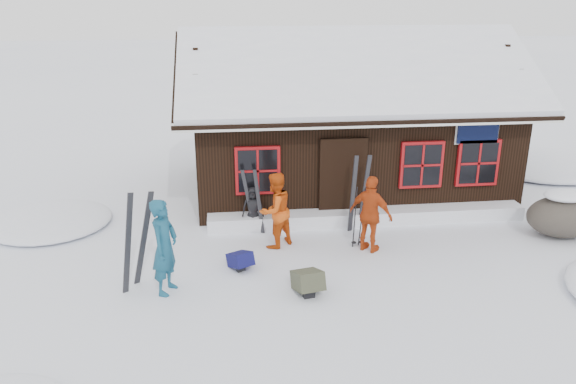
# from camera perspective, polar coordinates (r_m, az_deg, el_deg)

# --- Properties ---
(ground) EXTENTS (120.00, 120.00, 0.00)m
(ground) POSITION_cam_1_polar(r_m,az_deg,el_deg) (11.31, 3.46, -7.85)
(ground) COLOR white
(ground) RESTS_ON ground
(mountain_hut) EXTENTS (8.90, 6.09, 4.42)m
(mountain_hut) POSITION_cam_1_polar(r_m,az_deg,el_deg) (15.65, 5.87, 6.08)
(mountain_hut) COLOR black
(mountain_hut) RESTS_ON ground
(snow_drift) EXTENTS (7.60, 0.60, 0.35)m
(snow_drift) POSITION_cam_1_polar(r_m,az_deg,el_deg) (13.55, 8.10, -2.42)
(snow_drift) COLOR white
(snow_drift) RESTS_ON ground
(snow_mounds) EXTENTS (20.60, 13.20, 0.48)m
(snow_mounds) POSITION_cam_1_polar(r_m,az_deg,el_deg) (13.31, 9.11, -3.70)
(snow_mounds) COLOR white
(snow_mounds) RESTS_ON ground
(skier_teal) EXTENTS (0.64, 0.77, 1.81)m
(skier_teal) POSITION_cam_1_polar(r_m,az_deg,el_deg) (10.36, -12.44, -5.45)
(skier_teal) COLOR navy
(skier_teal) RESTS_ON ground
(skier_orange_left) EXTENTS (1.02, 0.99, 1.66)m
(skier_orange_left) POSITION_cam_1_polar(r_m,az_deg,el_deg) (11.96, -1.31, -1.87)
(skier_orange_left) COLOR #CC490E
(skier_orange_left) RESTS_ON ground
(skier_orange_right) EXTENTS (0.99, 0.96, 1.67)m
(skier_orange_right) POSITION_cam_1_polar(r_m,az_deg,el_deg) (11.86, 8.41, -2.27)
(skier_orange_right) COLOR #BA3E13
(skier_orange_right) RESTS_ON ground
(skier_crouched) EXTENTS (0.52, 0.36, 1.03)m
(skier_crouched) POSITION_cam_1_polar(r_m,az_deg,el_deg) (12.97, -3.58, -1.66)
(skier_crouched) COLOR black
(skier_crouched) RESTS_ON ground
(boulder) EXTENTS (1.65, 1.24, 0.96)m
(boulder) POSITION_cam_1_polar(r_m,az_deg,el_deg) (14.05, 26.20, -2.13)
(boulder) COLOR #4C453D
(boulder) RESTS_ON ground
(ski_pair_left) EXTENTS (0.68, 0.46, 1.88)m
(ski_pair_left) POSITION_cam_1_polar(r_m,az_deg,el_deg) (10.72, -15.20, -4.83)
(ski_pair_left) COLOR black
(ski_pair_left) RESTS_ON ground
(ski_pair_mid) EXTENTS (0.52, 0.27, 1.52)m
(ski_pair_mid) POSITION_cam_1_polar(r_m,az_deg,el_deg) (12.79, -3.50, -1.00)
(ski_pair_mid) COLOR black
(ski_pair_mid) RESTS_ON ground
(ski_pair_right) EXTENTS (0.54, 0.21, 1.82)m
(ski_pair_right) POSITION_cam_1_polar(r_m,az_deg,el_deg) (12.93, 7.20, -0.20)
(ski_pair_right) COLOR black
(ski_pair_right) RESTS_ON ground
(ski_poles) EXTENTS (0.25, 0.12, 1.38)m
(ski_poles) POSITION_cam_1_polar(r_m,az_deg,el_deg) (12.12, 7.15, -2.63)
(ski_poles) COLOR black
(ski_poles) RESTS_ON ground
(backpack_blue) EXTENTS (0.56, 0.62, 0.27)m
(backpack_blue) POSITION_cam_1_polar(r_m,az_deg,el_deg) (11.30, -4.85, -7.15)
(backpack_blue) COLOR #111149
(backpack_blue) RESTS_ON ground
(backpack_olive) EXTENTS (0.59, 0.71, 0.34)m
(backpack_olive) POSITION_cam_1_polar(r_m,az_deg,el_deg) (10.41, 2.01, -9.36)
(backpack_olive) COLOR #3E412E
(backpack_olive) RESTS_ON ground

